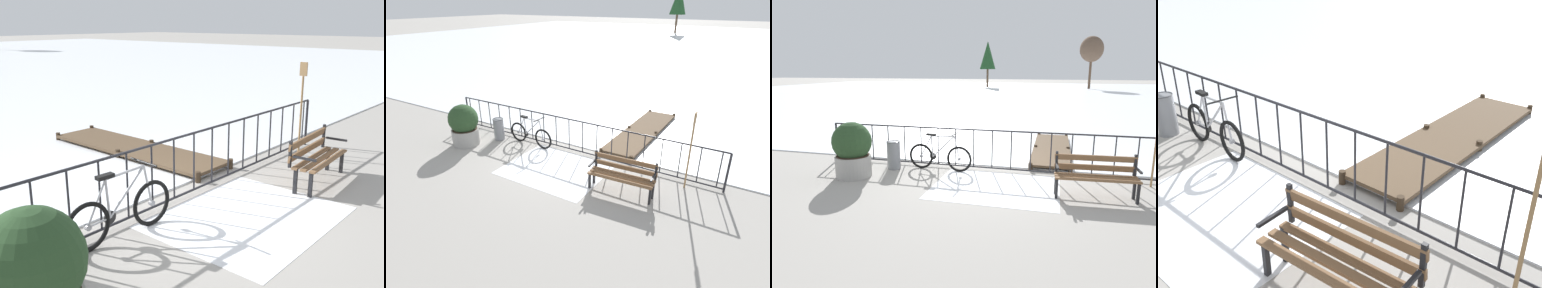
% 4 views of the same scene
% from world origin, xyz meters
% --- Properties ---
extents(ground_plane, '(160.00, 160.00, 0.00)m').
position_xyz_m(ground_plane, '(0.00, 0.00, 0.00)').
color(ground_plane, '#9E9991').
extents(snow_patch, '(2.73, 2.18, 0.01)m').
position_xyz_m(snow_patch, '(0.31, -1.20, 0.00)').
color(snow_patch, white).
rests_on(snow_patch, ground).
extents(railing_fence, '(9.06, 0.06, 1.07)m').
position_xyz_m(railing_fence, '(-0.00, 0.00, 0.56)').
color(railing_fence, '#232328').
rests_on(railing_fence, ground).
extents(bicycle_near_railing, '(1.71, 0.52, 0.97)m').
position_xyz_m(bicycle_near_railing, '(-1.31, -0.26, 0.37)').
color(bicycle_near_railing, black).
rests_on(bicycle_near_railing, ground).
extents(park_bench, '(1.63, 0.59, 0.89)m').
position_xyz_m(park_bench, '(2.34, -1.26, 0.51)').
color(park_bench, brown).
rests_on(park_bench, ground).
extents(planter_with_shrub, '(0.93, 0.93, 1.33)m').
position_xyz_m(planter_with_shrub, '(-3.15, -1.30, 0.67)').
color(planter_with_shrub, '#9E9B96').
rests_on(planter_with_shrub, ground).
extents(trash_bin, '(0.35, 0.35, 0.73)m').
position_xyz_m(trash_bin, '(-2.51, -0.46, 0.37)').
color(trash_bin, gray).
rests_on(trash_bin, ground).
extents(oar_upright, '(0.04, 0.16, 1.98)m').
position_xyz_m(oar_upright, '(3.62, -0.28, 1.14)').
color(oar_upright, '#937047').
rests_on(oar_upright, ground).
extents(wooden_dock, '(1.10, 4.47, 0.20)m').
position_xyz_m(wooden_dock, '(1.44, 2.49, 0.12)').
color(wooden_dock, brown).
rests_on(wooden_dock, ground).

